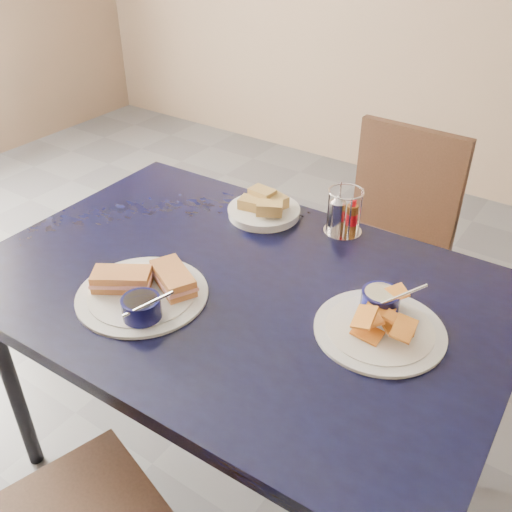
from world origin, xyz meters
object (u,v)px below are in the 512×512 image
Objects in this scene: sandwich_plate at (144,290)px; plantain_plate at (381,320)px; chair_far at (391,229)px; condiment_caddy at (343,214)px; dining_table at (238,301)px; bread_basket at (264,208)px.

plantain_plate is (0.52, 0.23, -0.00)m from sandwich_plate.
sandwich_plate is at bearing -101.65° from chair_far.
sandwich_plate is 0.56m from plantain_plate.
sandwich_plate is at bearing -114.26° from condiment_caddy.
bread_basket is (-0.14, 0.32, 0.08)m from dining_table.
dining_table is at bearing -104.86° from condiment_caddy.
sandwich_plate is at bearing -130.12° from dining_table.
sandwich_plate is 0.60m from condiment_caddy.
condiment_caddy reaches higher than sandwich_plate.
sandwich_plate is at bearing -91.36° from bread_basket.
chair_far is (0.07, 0.88, -0.19)m from dining_table.
bread_basket is at bearing 151.44° from plantain_plate.
plantain_plate reaches higher than dining_table.
chair_far is 0.92m from plantain_plate.
bread_basket is at bearing 112.88° from dining_table.
dining_table is at bearing 49.88° from sandwich_plate.
dining_table is 6.33× the size of bread_basket.
sandwich_plate is (-0.22, -1.06, 0.27)m from chair_far.
plantain_plate is at bearing 23.69° from sandwich_plate.
bread_basket reaches higher than dining_table.
condiment_caddy is (-0.27, 0.32, 0.04)m from plantain_plate.
dining_table is 4.58× the size of plantain_plate.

